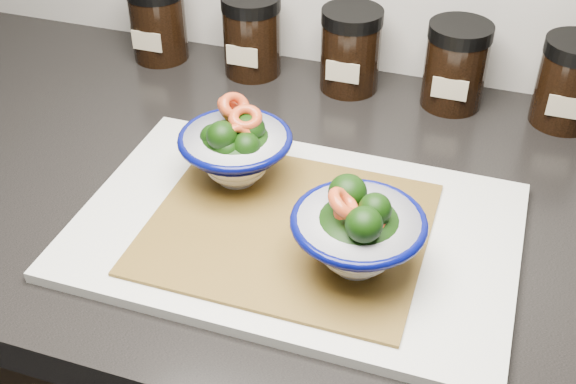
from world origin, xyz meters
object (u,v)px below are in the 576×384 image
(spice_jar_b, at_px, (252,35))
(cutting_board, at_px, (296,230))
(bowl_right, at_px, (358,233))
(bowl_left, at_px, (236,149))
(spice_jar_a, at_px, (158,21))
(spice_jar_e, at_px, (570,82))
(spice_jar_d, at_px, (456,65))
(spice_jar_c, at_px, (351,50))

(spice_jar_b, bearing_deg, cutting_board, -62.18)
(bowl_right, height_order, spice_jar_b, spice_jar_b)
(bowl_left, relative_size, spice_jar_a, 1.10)
(bowl_left, distance_m, spice_jar_e, 0.43)
(cutting_board, height_order, spice_jar_d, spice_jar_d)
(bowl_right, xyz_separation_m, spice_jar_c, (-0.10, 0.36, 0.00))
(bowl_left, bearing_deg, cutting_board, -31.40)
(bowl_left, xyz_separation_m, spice_jar_a, (-0.23, 0.27, 0.00))
(cutting_board, height_order, spice_jar_b, spice_jar_b)
(spice_jar_c, height_order, spice_jar_d, same)
(bowl_left, relative_size, spice_jar_b, 1.10)
(bowl_right, distance_m, spice_jar_b, 0.43)
(spice_jar_a, bearing_deg, bowl_right, -43.01)
(spice_jar_b, xyz_separation_m, spice_jar_e, (0.42, 0.00, 0.00))
(bowl_left, xyz_separation_m, spice_jar_c, (0.06, 0.27, 0.00))
(cutting_board, bearing_deg, spice_jar_d, 70.58)
(bowl_left, bearing_deg, spice_jar_b, 107.21)
(cutting_board, height_order, spice_jar_e, spice_jar_e)
(spice_jar_b, distance_m, spice_jar_d, 0.28)
(bowl_left, distance_m, bowl_right, 0.19)
(bowl_left, xyz_separation_m, bowl_right, (0.16, -0.09, 0.00))
(bowl_right, height_order, spice_jar_c, spice_jar_c)
(spice_jar_a, distance_m, spice_jar_e, 0.57)
(spice_jar_d, bearing_deg, spice_jar_a, 180.00)
(bowl_right, relative_size, spice_jar_e, 1.13)
(cutting_board, bearing_deg, bowl_right, -29.28)
(cutting_board, bearing_deg, spice_jar_a, 134.41)
(bowl_left, relative_size, spice_jar_e, 1.10)
(cutting_board, bearing_deg, spice_jar_e, 51.56)
(bowl_left, distance_m, spice_jar_a, 0.35)
(spice_jar_c, bearing_deg, spice_jar_b, 180.00)
(bowl_left, height_order, spice_jar_a, bowl_left)
(spice_jar_e, bearing_deg, spice_jar_c, 180.00)
(bowl_left, bearing_deg, spice_jar_a, 130.38)
(spice_jar_a, xyz_separation_m, spice_jar_c, (0.29, 0.00, 0.00))
(spice_jar_c, distance_m, spice_jar_e, 0.28)
(bowl_right, distance_m, spice_jar_e, 0.40)
(cutting_board, relative_size, spice_jar_e, 3.98)
(spice_jar_d, bearing_deg, spice_jar_e, 0.00)
(cutting_board, distance_m, spice_jar_e, 0.41)
(spice_jar_b, bearing_deg, spice_jar_d, 0.00)
(spice_jar_d, relative_size, spice_jar_e, 1.00)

